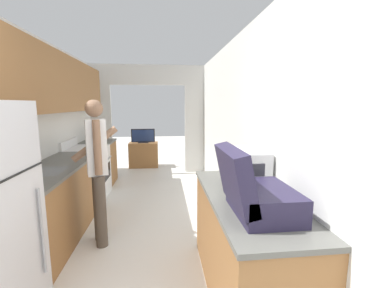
{
  "coord_description": "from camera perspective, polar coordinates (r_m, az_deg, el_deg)",
  "views": [
    {
      "loc": [
        0.32,
        -0.99,
        1.62
      ],
      "look_at": [
        0.78,
        2.98,
        1.0
      ],
      "focal_mm": 24.0,
      "sensor_mm": 36.0,
      "label": 1
    }
  ],
  "objects": [
    {
      "name": "wall_left",
      "position": [
        3.67,
        -31.84,
        6.36
      ],
      "size": [
        0.38,
        7.41,
        2.5
      ],
      "color": "silver",
      "rests_on": "ground_plane"
    },
    {
      "name": "wall_right",
      "position": [
        3.09,
        12.43,
        1.75
      ],
      "size": [
        0.06,
        7.41,
        2.5
      ],
      "color": "silver",
      "rests_on": "ground_plane"
    },
    {
      "name": "wall_far_with_doorway",
      "position": [
        6.04,
        -9.64,
        7.06
      ],
      "size": [
        2.98,
        0.06,
        2.5
      ],
      "color": "silver",
      "rests_on": "ground_plane"
    },
    {
      "name": "counter_left",
      "position": [
        4.07,
        -25.34,
        -8.84
      ],
      "size": [
        0.62,
        3.64,
        0.88
      ],
      "color": "brown",
      "rests_on": "ground_plane"
    },
    {
      "name": "counter_right",
      "position": [
        2.36,
        11.65,
        -21.24
      ],
      "size": [
        0.62,
        1.6,
        0.88
      ],
      "color": "brown",
      "rests_on": "ground_plane"
    },
    {
      "name": "range_oven",
      "position": [
        4.84,
        -22.05,
        -5.81
      ],
      "size": [
        0.66,
        0.76,
        1.02
      ],
      "color": "white",
      "rests_on": "ground_plane"
    },
    {
      "name": "person",
      "position": [
        3.11,
        -20.27,
        -5.13
      ],
      "size": [
        0.53,
        0.45,
        1.67
      ],
      "rotation": [
        0.0,
        0.0,
        1.9
      ],
      "color": "#4C4238",
      "rests_on": "ground_plane"
    },
    {
      "name": "suitcase",
      "position": [
        1.8,
        13.49,
        -10.37
      ],
      "size": [
        0.48,
        0.56,
        0.46
      ],
      "color": "#231E38",
      "rests_on": "counter_right"
    },
    {
      "name": "microwave",
      "position": [
        2.52,
        11.54,
        -4.7
      ],
      "size": [
        0.36,
        0.51,
        0.31
      ],
      "color": "white",
      "rests_on": "counter_right"
    },
    {
      "name": "tv_cabinet",
      "position": [
        6.8,
        -10.68,
        -2.34
      ],
      "size": [
        0.73,
        0.42,
        0.64
      ],
      "color": "brown",
      "rests_on": "ground_plane"
    },
    {
      "name": "television",
      "position": [
        6.68,
        -10.82,
        1.75
      ],
      "size": [
        0.59,
        0.16,
        0.36
      ],
      "color": "black",
      "rests_on": "tv_cabinet"
    },
    {
      "name": "knife",
      "position": [
        5.38,
        -20.22,
        0.51
      ],
      "size": [
        0.04,
        0.32,
        0.02
      ],
      "rotation": [
        0.0,
        0.0,
        0.03
      ],
      "color": "#B7B7BC",
      "rests_on": "counter_left"
    }
  ]
}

